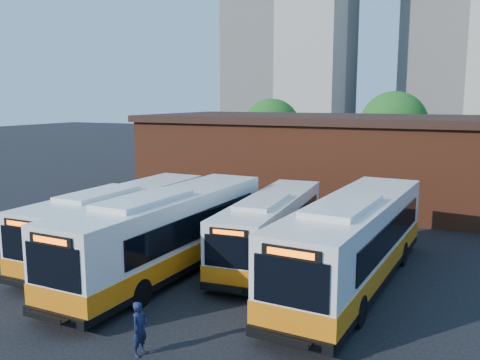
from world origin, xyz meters
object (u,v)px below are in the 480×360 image
at_px(bus_west, 120,223).
at_px(transit_worker, 140,329).
at_px(bus_midwest, 168,235).
at_px(bus_mideast, 271,229).
at_px(bus_east, 353,245).

distance_m(bus_west, transit_worker, 10.65).
height_order(bus_west, transit_worker, bus_west).
xyz_separation_m(bus_midwest, bus_mideast, (3.37, 3.87, -0.25)).
bearing_deg(bus_midwest, transit_worker, -61.79).
distance_m(bus_east, transit_worker, 9.69).
bearing_deg(transit_worker, bus_midwest, 28.95).
relative_size(bus_midwest, bus_mideast, 1.17).
height_order(bus_west, bus_east, bus_east).
bearing_deg(transit_worker, bus_east, -25.21).
bearing_deg(bus_east, bus_west, -173.67).
bearing_deg(bus_mideast, bus_west, -165.13).
bearing_deg(bus_west, bus_east, 2.82).
bearing_deg(bus_east, bus_midwest, -162.60).
relative_size(bus_west, bus_east, 0.89).
bearing_deg(bus_mideast, bus_east, -28.53).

